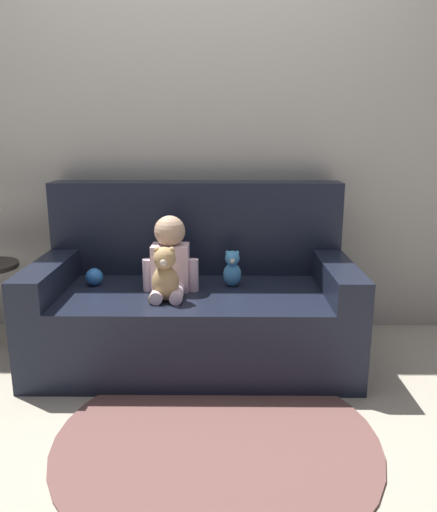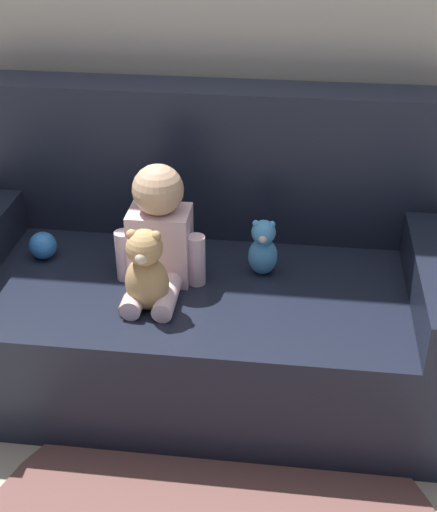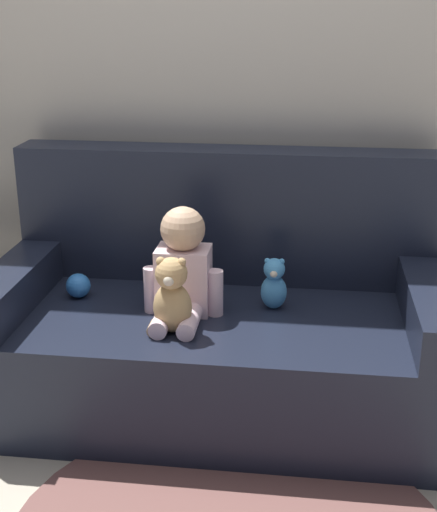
{
  "view_description": "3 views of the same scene",
  "coord_description": "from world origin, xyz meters",
  "px_view_note": "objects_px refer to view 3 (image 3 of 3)",
  "views": [
    {
      "loc": [
        0.15,
        -2.5,
        1.2
      ],
      "look_at": [
        0.13,
        -0.12,
        0.6
      ],
      "focal_mm": 35.0,
      "sensor_mm": 36.0,
      "label": 1
    },
    {
      "loc": [
        0.3,
        -1.92,
        1.64
      ],
      "look_at": [
        0.08,
        -0.09,
        0.53
      ],
      "focal_mm": 50.0,
      "sensor_mm": 36.0,
      "label": 2
    },
    {
      "loc": [
        0.31,
        -2.35,
        1.47
      ],
      "look_at": [
        0.02,
        -0.07,
        0.63
      ],
      "focal_mm": 50.0,
      "sensor_mm": 36.0,
      "label": 3
    }
  ],
  "objects_px": {
    "couch": "(219,323)",
    "person_baby": "(183,270)",
    "plush_toy_side": "(274,284)",
    "teddy_bear_brown": "(172,298)",
    "toy_ball": "(78,286)"
  },
  "relations": [
    {
      "from": "couch",
      "to": "toy_ball",
      "type": "bearing_deg",
      "value": -177.68
    },
    {
      "from": "couch",
      "to": "plush_toy_side",
      "type": "xyz_separation_m",
      "value": [
        0.2,
        -0.03,
        0.18
      ]
    },
    {
      "from": "plush_toy_side",
      "to": "toy_ball",
      "type": "distance_m",
      "value": 0.74
    },
    {
      "from": "couch",
      "to": "plush_toy_side",
      "type": "relative_size",
      "value": 8.41
    },
    {
      "from": "teddy_bear_brown",
      "to": "plush_toy_side",
      "type": "xyz_separation_m",
      "value": [
        0.33,
        0.24,
        -0.03
      ]
    },
    {
      "from": "person_baby",
      "to": "teddy_bear_brown",
      "type": "xyz_separation_m",
      "value": [
        -0.01,
        -0.16,
        -0.04
      ]
    },
    {
      "from": "person_baby",
      "to": "plush_toy_side",
      "type": "xyz_separation_m",
      "value": [
        0.32,
        0.08,
        -0.07
      ]
    },
    {
      "from": "couch",
      "to": "person_baby",
      "type": "height_order",
      "value": "couch"
    },
    {
      "from": "plush_toy_side",
      "to": "person_baby",
      "type": "bearing_deg",
      "value": -166.16
    },
    {
      "from": "teddy_bear_brown",
      "to": "plush_toy_side",
      "type": "height_order",
      "value": "teddy_bear_brown"
    },
    {
      "from": "plush_toy_side",
      "to": "toy_ball",
      "type": "bearing_deg",
      "value": 179.14
    },
    {
      "from": "couch",
      "to": "plush_toy_side",
      "type": "bearing_deg",
      "value": -9.15
    },
    {
      "from": "plush_toy_side",
      "to": "couch",
      "type": "bearing_deg",
      "value": 170.85
    },
    {
      "from": "teddy_bear_brown",
      "to": "toy_ball",
      "type": "relative_size",
      "value": 2.93
    },
    {
      "from": "person_baby",
      "to": "plush_toy_side",
      "type": "bearing_deg",
      "value": 13.84
    }
  ]
}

